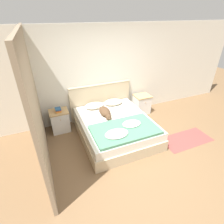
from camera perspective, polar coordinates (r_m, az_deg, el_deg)
name	(u,v)px	position (r m, az deg, el deg)	size (l,w,h in m)	color
ground_plane	(137,162)	(3.88, 8.21, -15.79)	(16.00, 16.00, 0.00)	brown
wall_back	(101,75)	(4.89, -3.53, 12.10)	(9.00, 0.06, 2.55)	silver
wall_side_left	(35,102)	(3.64, -23.82, 3.10)	(0.06, 3.10, 2.55)	gray
bed	(115,128)	(4.41, 1.02, -5.09)	(1.71, 2.01, 0.48)	#C6B28E
headboard	(101,100)	(5.08, -3.63, 3.89)	(1.79, 0.06, 1.04)	#C6B28E
nightstand_left	(60,121)	(4.76, -16.60, -2.77)	(0.47, 0.42, 0.58)	white
nightstand_right	(142,104)	(5.47, 9.67, 2.59)	(0.47, 0.42, 0.58)	white
pillow_left	(94,106)	(4.78, -5.76, 2.10)	(0.53, 0.37, 0.13)	beige
pillow_right	(113,102)	(4.95, 0.43, 3.28)	(0.53, 0.37, 0.13)	beige
quilt	(124,130)	(3.85, 4.08, -5.76)	(1.45, 0.87, 0.12)	#4C8466
dog	(105,112)	(4.40, -2.25, -0.02)	(0.26, 0.65, 0.19)	brown
book_stack	(58,110)	(4.60, -17.16, 0.70)	(0.15, 0.21, 0.08)	orange
rug	(186,139)	(4.78, 23.07, -8.20)	(1.26, 0.61, 0.00)	#93423D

